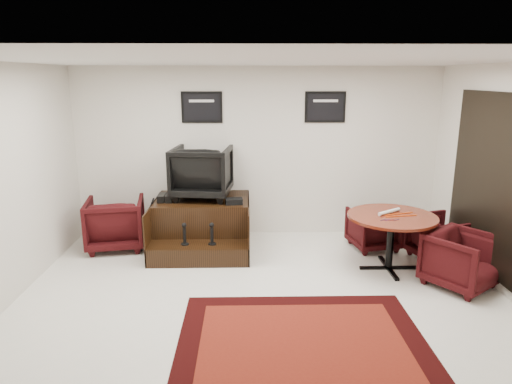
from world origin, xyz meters
TOP-DOWN VIEW (x-y plane):
  - ground at (0.00, 0.00)m, footprint 6.00×6.00m
  - room_shell at (0.41, 0.12)m, footprint 6.02×5.02m
  - area_rug at (0.38, -0.85)m, footprint 2.54×1.91m
  - shine_podium at (-0.88, 1.88)m, footprint 1.48×1.52m
  - shine_chair at (-0.88, 2.03)m, footprint 0.97×0.92m
  - shoes_pair at (-1.44, 1.83)m, footprint 0.23×0.29m
  - polish_kit at (-0.38, 1.63)m, footprint 0.27×0.20m
  - umbrella_black at (-1.73, 1.67)m, footprint 0.32×0.12m
  - umbrella_hooked at (-1.76, 1.90)m, footprint 0.31×0.11m
  - armchair_side at (-2.24, 1.85)m, footprint 0.97×0.93m
  - meeting_table at (1.81, 0.92)m, footprint 1.21×1.21m
  - table_chair_back at (1.80, 1.74)m, footprint 0.79×0.76m
  - table_chair_window at (2.65, 1.26)m, footprint 0.85×0.88m
  - table_chair_corner at (2.55, 0.36)m, footprint 1.04×1.03m
  - paper_roll at (1.79, 1.00)m, footprint 0.37×0.28m
  - table_clutter at (1.88, 0.88)m, footprint 0.57×0.37m

SIDE VIEW (x-z plane):
  - ground at x=0.00m, z-range 0.00..0.00m
  - area_rug at x=0.38m, z-range 0.00..0.01m
  - table_chair_back at x=1.80m, z-range 0.00..0.70m
  - shine_podium at x=-0.88m, z-range -0.03..0.73m
  - table_chair_window at x=2.65m, z-range 0.00..0.73m
  - table_chair_corner at x=2.55m, z-range 0.00..0.79m
  - umbrella_hooked at x=-1.76m, z-range 0.00..0.82m
  - umbrella_black at x=-1.73m, z-range 0.00..0.86m
  - armchair_side at x=-2.24m, z-range 0.00..0.88m
  - meeting_table at x=1.81m, z-range 0.30..1.09m
  - table_clutter at x=1.88m, z-range 0.79..0.80m
  - polish_kit at x=-0.38m, z-range 0.76..0.85m
  - paper_roll at x=1.79m, z-range 0.79..0.84m
  - shoes_pair at x=-1.44m, z-range 0.76..0.87m
  - shine_chair at x=-0.88m, z-range 0.76..1.67m
  - room_shell at x=0.41m, z-range 0.38..3.19m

